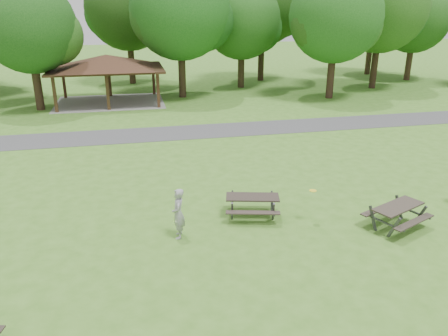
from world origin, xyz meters
The scene contains 16 objects.
ground centered at (0.00, 0.00, 0.00)m, with size 160.00×160.00×0.00m, color #407521.
asphalt_path centered at (0.00, 14.00, 0.01)m, with size 120.00×3.20×0.02m, color #404042.
pavilion centered at (-4.00, 24.00, 3.06)m, with size 8.60×7.01×3.76m.
tree_row_d centered at (-8.92, 22.53, 5.77)m, with size 6.93×6.60×9.27m.
tree_row_e centered at (2.10, 25.03, 6.78)m, with size 8.40×8.00×11.02m.
tree_row_f centered at (8.09, 28.53, 5.84)m, with size 7.35×7.00×9.55m.
tree_row_g centered at (14.09, 22.03, 6.33)m, with size 7.77×7.40×10.25m.
tree_row_h centered at (20.10, 25.53, 7.03)m, with size 8.61×8.20×11.37m.
tree_row_i centered at (26.08, 29.03, 5.91)m, with size 7.14×6.80×9.52m.
tree_deep_b centered at (-1.90, 33.03, 6.89)m, with size 8.40×8.00×11.13m.
tree_deep_c centered at (11.10, 32.03, 7.44)m, with size 8.82×8.40×11.90m.
tree_deep_d centered at (24.10, 33.53, 7.03)m, with size 8.40×8.00×11.27m.
picnic_table_middle centered at (1.67, 2.17, 0.62)m, with size 2.25×1.97×0.84m.
picnic_table_far centered at (6.38, 0.27, 0.64)m, with size 2.47×2.26×0.87m.
frisbee_in_flight centered at (3.62, 1.30, 1.22)m, with size 0.26×0.26×0.02m.
frisbee_thrower centered at (-1.16, 1.23, 0.87)m, with size 0.64×0.42×1.75m, color #939395.
Camera 1 is at (-2.46, -11.81, 7.37)m, focal length 35.00 mm.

